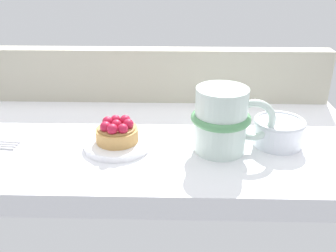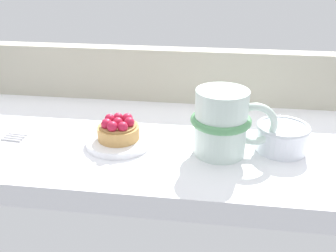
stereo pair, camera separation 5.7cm
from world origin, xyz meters
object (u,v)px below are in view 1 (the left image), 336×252
Objects in this scene: dessert_plate at (118,144)px; sugar_bowl at (278,131)px; coffee_mug at (223,120)px; raspberry_tart at (117,132)px.

sugar_bowl reaches higher than dessert_plate.
coffee_mug is 1.58× the size of sugar_bowl.
raspberry_tart is 0.82× the size of sugar_bowl.
sugar_bowl is (9.06, 2.07, -2.80)cm from coffee_mug.
sugar_bowl is at bearing 12.85° from coffee_mug.
coffee_mug reaches higher than sugar_bowl.
sugar_bowl is (25.11, 1.56, 1.75)cm from dessert_plate.
coffee_mug is at bearing -167.15° from sugar_bowl.
coffee_mug is (16.04, -0.50, 2.41)cm from raspberry_tart.
dessert_plate is 25.22cm from sugar_bowl.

